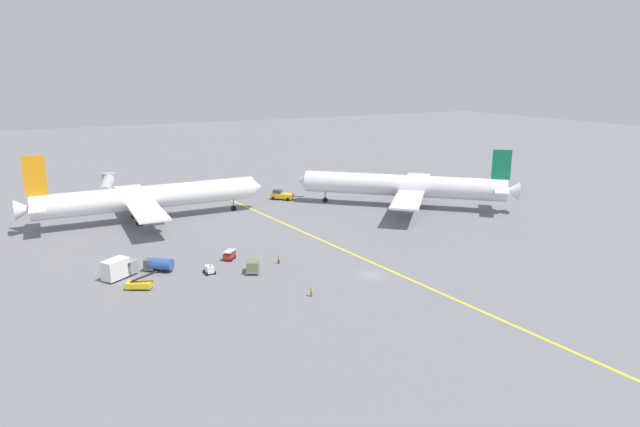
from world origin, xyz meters
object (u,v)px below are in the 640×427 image
object	(u,v)px
airliner_being_pushed	(404,186)
gse_belt_loader_portside	(139,284)
gse_fuel_bowser_stubby	(158,264)
airliner_at_gate_left	(148,198)
gse_container_dolly_flat	(253,266)
gse_catering_truck_tall	(119,268)
ground_crew_wing_walker_right	(311,291)
jet_bridge	(107,184)
ground_crew_marshaller_foreground	(279,259)
gse_baggage_cart_near_cluster	(229,255)
pushback_tug	(281,195)
gse_gpu_cart_small	(209,269)

from	to	relation	value
airliner_being_pushed	gse_belt_loader_portside	distance (m)	74.12
gse_fuel_bowser_stubby	gse_belt_loader_portside	distance (m)	7.97
airliner_at_gate_left	gse_fuel_bowser_stubby	world-z (taller)	airliner_at_gate_left
gse_container_dolly_flat	airliner_at_gate_left	bearing A→B (deg)	101.06
airliner_being_pushed	gse_catering_truck_tall	distance (m)	74.21
ground_crew_wing_walker_right	jet_bridge	bearing A→B (deg)	101.59
airliner_at_gate_left	gse_belt_loader_portside	world-z (taller)	airliner_at_gate_left
airliner_being_pushed	ground_crew_wing_walker_right	size ratio (longest dim) A/B	28.10
gse_catering_truck_tall	gse_container_dolly_flat	distance (m)	22.15
ground_crew_wing_walker_right	ground_crew_marshaller_foreground	world-z (taller)	ground_crew_wing_walker_right
gse_belt_loader_portside	gse_container_dolly_flat	bearing A→B (deg)	-5.30
gse_baggage_cart_near_cluster	ground_crew_wing_walker_right	xyz separation A→B (m)	(5.34, -22.24, -0.03)
gse_belt_loader_portside	gse_catering_truck_tall	bearing A→B (deg)	107.52
jet_bridge	pushback_tug	bearing A→B (deg)	-30.01
airliner_being_pushed	gse_fuel_bowser_stubby	distance (m)	67.94
airliner_at_gate_left	pushback_tug	xyz separation A→B (m)	(35.91, 5.08, -4.22)
airliner_at_gate_left	gse_baggage_cart_near_cluster	size ratio (longest dim) A/B	17.88
ground_crew_wing_walker_right	jet_bridge	xyz separation A→B (m)	(-17.61, 85.89, 3.12)
gse_belt_loader_portside	gse_baggage_cart_near_cluster	xyz separation A→B (m)	(17.26, 6.63, 0.04)
gse_gpu_cart_small	ground_crew_wing_walker_right	distance (m)	20.13
airliner_at_gate_left	jet_bridge	world-z (taller)	airliner_at_gate_left
airliner_at_gate_left	gse_container_dolly_flat	xyz separation A→B (m)	(8.45, -43.24, -4.28)
airliner_being_pushed	ground_crew_marshaller_foreground	distance (m)	51.61
airliner_being_pushed	gse_gpu_cart_small	xyz separation A→B (m)	(-58.16, -22.68, -4.67)
gse_belt_loader_portside	jet_bridge	bearing A→B (deg)	85.94
gse_gpu_cart_small	gse_container_dolly_flat	bearing A→B (deg)	-24.68
gse_belt_loader_portside	ground_crew_marshaller_foreground	size ratio (longest dim) A/B	3.17
gse_fuel_bowser_stubby	gse_baggage_cart_near_cluster	world-z (taller)	gse_fuel_bowser_stubby
gse_catering_truck_tall	ground_crew_wing_walker_right	distance (m)	33.11
gse_belt_loader_portside	airliner_being_pushed	bearing A→B (deg)	18.97
gse_gpu_cart_small	gse_belt_loader_portside	xyz separation A→B (m)	(-11.80, -1.37, 0.03)
gse_fuel_bowser_stubby	gse_container_dolly_flat	distance (m)	16.37
ground_crew_wing_walker_right	jet_bridge	distance (m)	87.73
gse_baggage_cart_near_cluster	gse_container_dolly_flat	bearing A→B (deg)	-81.39
gse_gpu_cart_small	gse_container_dolly_flat	xyz separation A→B (m)	(6.72, -3.09, 0.38)
gse_container_dolly_flat	jet_bridge	size ratio (longest dim) A/B	0.18
gse_fuel_bowser_stubby	gse_baggage_cart_near_cluster	bearing A→B (deg)	0.09
gse_fuel_bowser_stubby	gse_container_dolly_flat	bearing A→B (deg)	-30.57
gse_gpu_cart_small	jet_bridge	distance (m)	69.31
gse_container_dolly_flat	pushback_tug	bearing A→B (deg)	60.39
airliner_at_gate_left	gse_baggage_cart_near_cluster	world-z (taller)	airliner_at_gate_left
ground_crew_marshaller_foreground	gse_baggage_cart_near_cluster	bearing A→B (deg)	138.57
pushback_tug	gse_catering_truck_tall	size ratio (longest dim) A/B	1.20
pushback_tug	gse_catering_truck_tall	xyz separation A→B (m)	(-48.03, -40.12, 0.52)
gse_belt_loader_portside	ground_crew_wing_walker_right	bearing A→B (deg)	-34.64
airliner_being_pushed	gse_catering_truck_tall	world-z (taller)	airliner_being_pushed
gse_gpu_cart_small	gse_baggage_cart_near_cluster	distance (m)	7.58
airliner_being_pushed	pushback_tug	xyz separation A→B (m)	(-23.98, 22.55, -4.23)
airliner_being_pushed	ground_crew_marshaller_foreground	size ratio (longest dim) A/B	29.25
gse_baggage_cart_near_cluster	ground_crew_marshaller_foreground	size ratio (longest dim) A/B	1.99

